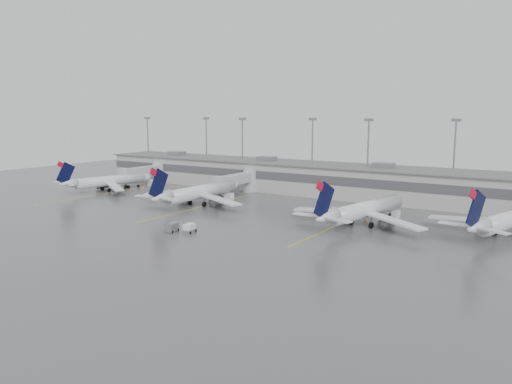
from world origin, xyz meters
The scene contains 19 objects.
ground centered at (0.00, 0.00, 0.00)m, with size 260.00×260.00×0.00m, color #4D4D50.
terminal centered at (-0.01, 57.98, 4.17)m, with size 152.00×17.00×9.45m.
light_masts centered at (0.00, 63.75, 12.03)m, with size 142.40×8.00×20.60m.
jet_bridge_left centered at (-55.50, 45.72, 3.87)m, with size 4.00×17.20×7.00m.
jet_bridge_right centered at (-20.50, 45.72, 3.87)m, with size 4.00×17.20×7.00m.
stand_markings centered at (0.00, 24.00, 0.01)m, with size 105.25×40.00×0.01m.
jet_far_left centered at (-55.25, 28.85, 2.93)m, with size 25.43×28.82×9.44m.
jet_mid_left centered at (-19.20, 25.66, 3.27)m, with size 28.98×32.46×10.51m.
jet_mid_right centered at (21.98, 26.12, 3.24)m, with size 28.33×32.03×10.44m.
jet_far_right centered at (47.15, 31.99, 3.17)m, with size 26.84×30.55×10.19m.
baggage_tug centered at (-2.84, 3.22, 0.66)m, with size 2.04×2.85×1.70m.
baggage_cart centered at (-6.04, 2.02, 0.88)m, with size 1.86×2.82×1.69m.
gse_uld_a centered at (-51.75, 43.05, 0.96)m, with size 2.71×1.80×1.92m, color white.
gse_uld_b centered at (-18.22, 36.68, 0.82)m, with size 2.31×1.54×1.64m, color white.
gse_uld_c centered at (24.54, 37.74, 0.78)m, with size 2.19×1.46×1.55m, color white.
gse_loader centered at (-22.06, 43.90, 0.91)m, with size 1.81×2.90×1.81m, color slate.
cone_a centered at (-51.14, 38.74, 0.39)m, with size 0.49×0.49×0.78m, color orange.
cone_b centered at (-15.93, 32.71, 0.33)m, with size 0.41×0.41×0.65m, color orange.
cone_c centered at (20.98, 30.23, 0.38)m, with size 0.48×0.48×0.76m, color orange.
Camera 1 is at (56.61, -65.56, 21.92)m, focal length 35.00 mm.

